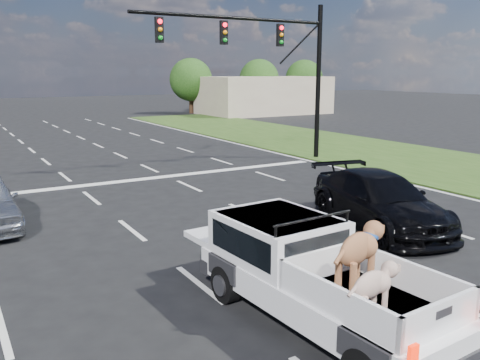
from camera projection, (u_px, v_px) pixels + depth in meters
The scene contains 10 objects.
ground at pixel (274, 267), 10.70m from camera, with size 160.00×160.00×0.00m, color black.
road_markings at pixel (158, 201), 16.22m from camera, with size 17.75×60.00×0.01m.
grass_shoulder_right at pixel (442, 165), 22.22m from camera, with size 8.00×60.00×0.06m, color #264314.
traffic_signal at pixel (276, 56), 22.14m from camera, with size 9.11×0.31×7.00m.
building_right at pixel (264, 95), 49.90m from camera, with size 12.00×7.00×3.60m, color #BAAD8E.
tree_far_d at pixel (191, 80), 49.97m from camera, with size 4.20×4.20×5.40m.
tree_far_e at pixel (259, 79), 53.96m from camera, with size 4.20×4.20×5.40m.
tree_far_f at pixel (304, 79), 56.94m from camera, with size 4.20×4.20×5.40m.
pickup_truck at pixel (313, 273), 8.20m from camera, with size 2.02×4.84×1.78m.
black_coupe at pixel (380, 201), 13.36m from camera, with size 2.00×4.93×1.43m, color black.
Camera 1 is at (-5.76, -8.31, 4.03)m, focal length 38.00 mm.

